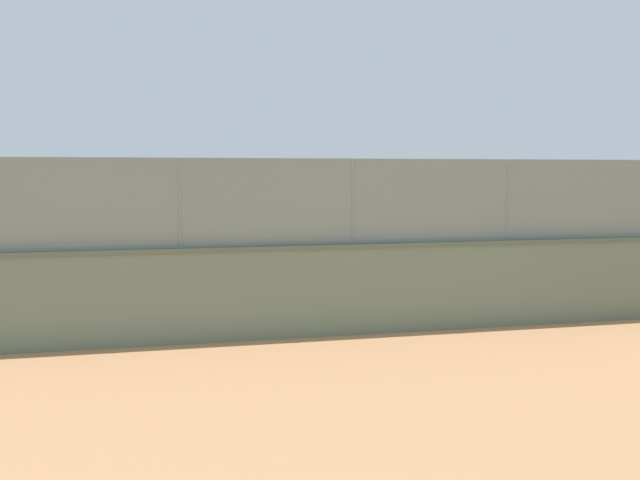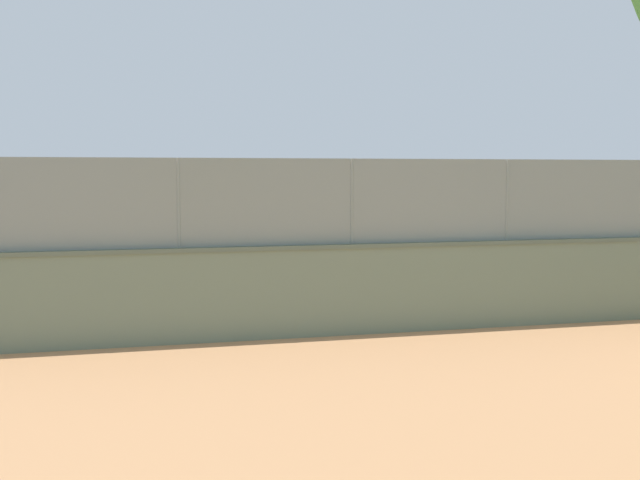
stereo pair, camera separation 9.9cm
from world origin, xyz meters
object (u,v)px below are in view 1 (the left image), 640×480
Objects in this scene: player_near_wall_returning at (221,248)px; sports_ball at (301,242)px; spare_ball_by_wall at (220,318)px; player_baseline_waiting at (289,262)px.

sports_ball is (-1.10, 6.85, 0.73)m from player_near_wall_returning.
spare_ball_by_wall is at bearing 83.97° from player_near_wall_returning.
player_baseline_waiting is 2.08m from sports_ball.
player_near_wall_returning is 8.04× the size of sports_ball.
player_near_wall_returning is 6.98m from sports_ball.
player_baseline_waiting is at bearing -92.59° from sports_ball.
sports_ball reaches higher than player_near_wall_returning.
player_baseline_waiting is at bearing -124.91° from spare_ball_by_wall.
sports_ball reaches higher than player_baseline_waiting.
player_baseline_waiting is at bearing 103.69° from player_near_wall_returning.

